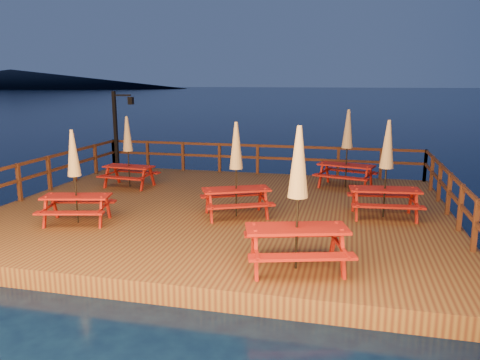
{
  "coord_description": "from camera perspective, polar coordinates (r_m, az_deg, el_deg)",
  "views": [
    {
      "loc": [
        3.33,
        -11.92,
        3.8
      ],
      "look_at": [
        0.34,
        0.6,
        1.06
      ],
      "focal_mm": 35.0,
      "sensor_mm": 36.0,
      "label": 1
    }
  ],
  "objects": [
    {
      "name": "ground",
      "position": [
        12.94,
        -2.1,
        -5.04
      ],
      "size": [
        500.0,
        500.0,
        0.0
      ],
      "primitive_type": "plane",
      "color": "black",
      "rests_on": "ground"
    },
    {
      "name": "deck",
      "position": [
        12.89,
        -2.11,
        -4.19
      ],
      "size": [
        12.0,
        10.0,
        0.4
      ],
      "primitive_type": "cube",
      "color": "#4F2B19",
      "rests_on": "ground"
    },
    {
      "name": "deck_piles",
      "position": [
        13.04,
        -2.09,
        -6.3
      ],
      "size": [
        11.44,
        9.44,
        1.4
      ],
      "color": "#391D12",
      "rests_on": "ground"
    },
    {
      "name": "railing",
      "position": [
        14.34,
        -0.24,
        1.45
      ],
      "size": [
        11.8,
        9.75,
        1.1
      ],
      "color": "#391D12",
      "rests_on": "deck"
    },
    {
      "name": "lamp_post",
      "position": [
        18.7,
        -14.54,
        6.74
      ],
      "size": [
        0.85,
        0.18,
        3.0
      ],
      "color": "black",
      "rests_on": "deck"
    },
    {
      "name": "headland_left",
      "position": [
        259.7,
        -26.08,
        11.02
      ],
      "size": [
        180.0,
        84.0,
        9.0
      ],
      "primitive_type": "ellipsoid",
      "color": "black",
      "rests_on": "ground"
    },
    {
      "name": "picnic_table_0",
      "position": [
        15.35,
        12.92,
        3.89
      ],
      "size": [
        2.08,
        1.86,
        2.51
      ],
      "rotation": [
        0.0,
        0.0,
        -0.27
      ],
      "color": "maroon",
      "rests_on": "deck"
    },
    {
      "name": "picnic_table_1",
      "position": [
        11.71,
        -0.47,
        1.45
      ],
      "size": [
        2.11,
        1.97,
        2.41
      ],
      "rotation": [
        0.0,
        0.0,
        0.44
      ],
      "color": "maroon",
      "rests_on": "deck"
    },
    {
      "name": "picnic_table_2",
      "position": [
        11.84,
        -19.51,
        0.54
      ],
      "size": [
        1.85,
        1.64,
        2.27
      ],
      "rotation": [
        0.0,
        0.0,
        0.23
      ],
      "color": "maroon",
      "rests_on": "deck"
    },
    {
      "name": "picnic_table_3",
      "position": [
        8.43,
        7.04,
        -1.99
      ],
      "size": [
        2.19,
        1.97,
        2.64
      ],
      "rotation": [
        0.0,
        0.0,
        0.28
      ],
      "color": "maroon",
      "rests_on": "deck"
    },
    {
      "name": "picnic_table_4",
      "position": [
        15.49,
        -13.49,
        3.51
      ],
      "size": [
        1.71,
        1.45,
        2.29
      ],
      "rotation": [
        0.0,
        0.0,
        -0.09
      ],
      "color": "maroon",
      "rests_on": "deck"
    },
    {
      "name": "picnic_table_5",
      "position": [
        12.19,
        17.4,
        1.46
      ],
      "size": [
        1.85,
        1.58,
        2.46
      ],
      "rotation": [
        0.0,
        0.0,
        0.1
      ],
      "color": "maroon",
      "rests_on": "deck"
    }
  ]
}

